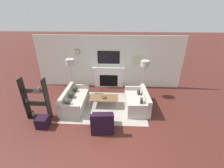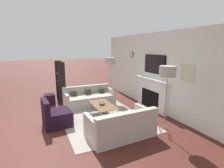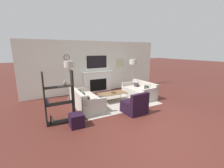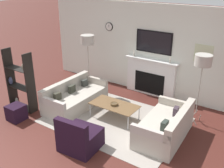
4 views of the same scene
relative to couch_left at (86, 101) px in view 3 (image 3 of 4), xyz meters
name	(u,v)px [view 3 (image 3 of 4)]	position (x,y,z in m)	size (l,w,h in m)	color
ground_plane	(159,128)	(1.36, -2.63, -0.26)	(60.00, 60.00, 0.00)	#4A201A
fireplace_wall	(97,69)	(1.36, 2.02, 0.97)	(7.53, 0.28, 2.70)	white
area_rug	(115,101)	(1.36, 0.00, -0.25)	(3.33, 2.43, 0.01)	#9E958B
couch_left	(86,101)	(0.00, 0.00, 0.00)	(0.89, 1.87, 0.71)	#B6AD9F
couch_right	(139,92)	(2.71, 0.00, 0.02)	(0.96, 1.67, 0.74)	#B6AD9F
armchair	(135,106)	(1.38, -1.40, 0.01)	(0.81, 0.79, 0.79)	black
coffee_table	(113,93)	(1.28, 0.07, 0.11)	(1.22, 0.62, 0.39)	brown
decorative_bowl	(113,92)	(1.29, 0.04, 0.17)	(0.19, 0.19, 0.06)	brown
floor_lamp_left	(69,65)	(-0.34, 1.06, 1.36)	(0.40, 0.40, 1.79)	#9E998E
floor_lamp_right	(133,62)	(3.05, 1.06, 1.34)	(0.39, 0.39, 1.76)	#9E998E
shelf_unit	(59,100)	(-1.13, -0.88, 0.49)	(0.87, 0.28, 1.64)	black
ottoman	(77,120)	(-0.74, -1.38, -0.06)	(0.40, 0.40, 0.40)	black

